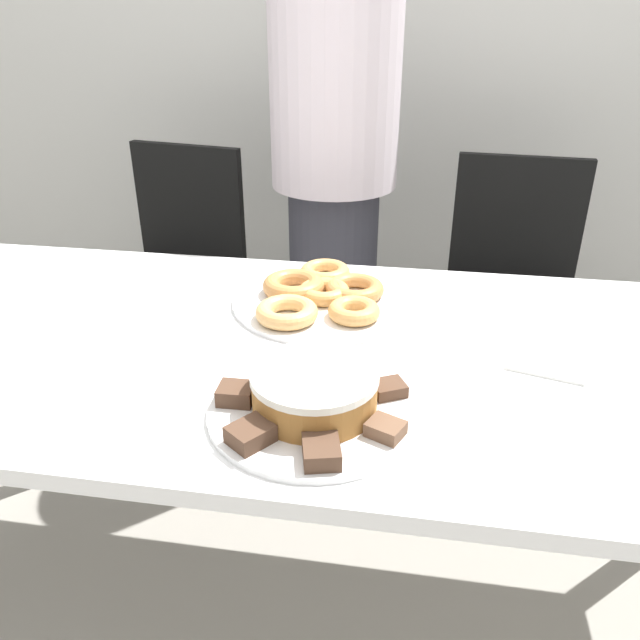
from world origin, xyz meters
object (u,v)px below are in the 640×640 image
at_px(office_chair_left, 175,293).
at_px(frosted_cake, 314,390).
at_px(plate_cake, 315,410).
at_px(plate_donuts, 324,301).
at_px(person_standing, 334,170).
at_px(office_chair_right, 506,316).
at_px(napkin, 547,362).

distance_m(office_chair_left, frosted_cake, 1.27).
distance_m(plate_cake, plate_donuts, 0.40).
height_order(person_standing, office_chair_left, person_standing).
relative_size(office_chair_left, plate_donuts, 2.28).
relative_size(office_chair_right, plate_cake, 2.66).
distance_m(office_chair_left, office_chair_right, 1.09).
distance_m(frosted_cake, napkin, 0.44).
height_order(office_chair_left, napkin, office_chair_left).
height_order(person_standing, frosted_cake, person_standing).
xyz_separation_m(person_standing, napkin, (0.50, -0.85, -0.12)).
xyz_separation_m(office_chair_left, office_chair_right, (1.09, 0.00, 0.00)).
bearing_deg(office_chair_right, person_standing, -177.63).
bearing_deg(office_chair_left, napkin, -27.68).
bearing_deg(plate_cake, plate_donuts, 96.83).
relative_size(office_chair_right, frosted_cake, 4.51).
bearing_deg(office_chair_right, plate_cake, -107.45).
height_order(plate_donuts, frosted_cake, frosted_cake).
height_order(office_chair_right, frosted_cake, office_chair_right).
height_order(plate_cake, napkin, plate_cake).
height_order(office_chair_left, plate_donuts, office_chair_left).
distance_m(plate_donuts, napkin, 0.46).
distance_m(office_chair_right, plate_cake, 1.16).
bearing_deg(office_chair_right, office_chair_left, -174.77).
height_order(plate_donuts, napkin, plate_donuts).
relative_size(plate_cake, frosted_cake, 1.70).
relative_size(person_standing, plate_donuts, 4.16).
bearing_deg(office_chair_left, plate_donuts, -35.60).
bearing_deg(plate_cake, person_standing, 96.55).
xyz_separation_m(office_chair_left, napkin, (1.04, -0.82, 0.31)).
relative_size(office_chair_right, napkin, 5.77).
relative_size(office_chair_right, plate_donuts, 2.28).
distance_m(plate_cake, napkin, 0.44).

